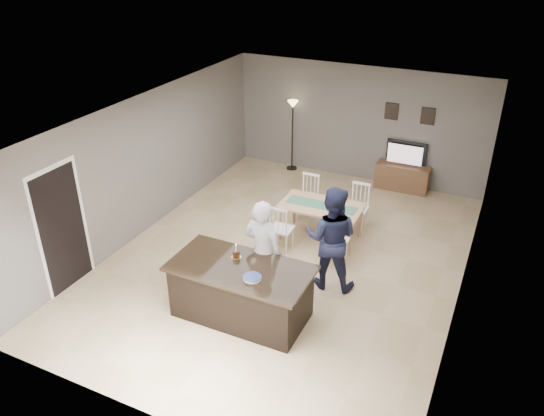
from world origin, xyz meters
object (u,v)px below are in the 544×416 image
at_px(man, 331,238).
at_px(dining_table, 321,211).
at_px(floor_lamp, 293,117).
at_px(birthday_cake, 236,254).
at_px(woman, 263,251).
at_px(kitchen_island, 241,291).
at_px(television, 406,154).
at_px(plate_stack, 252,278).
at_px(tv_console, 402,177).

xyz_separation_m(man, dining_table, (-0.67, 1.36, -0.31)).
height_order(dining_table, floor_lamp, floor_lamp).
bearing_deg(man, birthday_cake, 36.58).
xyz_separation_m(woman, dining_table, (0.17, 2.16, -0.29)).
height_order(man, floor_lamp, man).
distance_m(kitchen_island, television, 5.78).
xyz_separation_m(plate_stack, dining_table, (-0.02, 2.91, -0.32)).
distance_m(kitchen_island, plate_stack, 0.59).
distance_m(woman, plate_stack, 0.78).
bearing_deg(plate_stack, man, 67.25).
distance_m(woman, man, 1.17).
bearing_deg(man, plate_stack, 58.61).
bearing_deg(floor_lamp, kitchen_island, -74.31).
height_order(kitchen_island, floor_lamp, floor_lamp).
distance_m(woman, floor_lamp, 5.33).
relative_size(kitchen_island, dining_table, 1.22).
xyz_separation_m(tv_console, dining_table, (-0.92, -2.86, 0.30)).
relative_size(woman, floor_lamp, 1.01).
bearing_deg(dining_table, woman, -95.66).
height_order(woman, plate_stack, woman).
relative_size(television, floor_lamp, 0.52).
distance_m(tv_console, birthday_cake, 5.58).
bearing_deg(man, floor_lamp, -67.92).
distance_m(television, dining_table, 3.08).
xyz_separation_m(plate_stack, floor_lamp, (-1.87, 5.79, 0.44)).
bearing_deg(plate_stack, birthday_cake, 139.91).
bearing_deg(floor_lamp, birthday_cake, -75.55).
distance_m(man, dining_table, 1.55).
distance_m(television, floor_lamp, 2.81).
distance_m(tv_console, dining_table, 3.02).
bearing_deg(tv_console, birthday_cake, -104.47).
bearing_deg(birthday_cake, woman, 50.05).
bearing_deg(kitchen_island, man, 54.87).
xyz_separation_m(television, woman, (-1.10, -5.09, 0.02)).
relative_size(kitchen_island, floor_lamp, 1.23).
distance_m(television, plate_stack, 5.91).
relative_size(kitchen_island, tv_console, 1.79).
bearing_deg(woman, television, -98.51).
bearing_deg(floor_lamp, tv_console, -0.41).
xyz_separation_m(kitchen_island, man, (0.95, 1.35, 0.45)).
height_order(television, woman, woman).
relative_size(birthday_cake, dining_table, 0.13).
bearing_deg(tv_console, television, 90.00).
relative_size(television, birthday_cake, 3.85).
distance_m(kitchen_island, tv_console, 5.70).
bearing_deg(birthday_cake, television, 75.71).
bearing_deg(dining_table, man, -64.75).
height_order(man, birthday_cake, man).
relative_size(tv_console, dining_table, 0.68).
xyz_separation_m(birthday_cake, dining_table, (0.46, 2.50, -0.36)).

